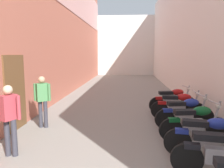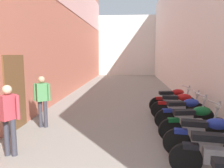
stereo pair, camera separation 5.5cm
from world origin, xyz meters
The scene contains 12 objects.
ground_plane centered at (0.00, 9.57, 0.00)m, with size 39.15×39.15×0.00m, color gray.
building_left centered at (-3.18, 11.53, 4.21)m, with size 0.45×23.15×8.34m.
building_right centered at (3.19, 11.57, 3.64)m, with size 0.45×23.15×7.28m.
building_far_end centered at (0.00, 24.15, 3.15)m, with size 8.98×2.00×6.30m, color silver.
motorcycle_third centered at (2.05, 3.36, 0.50)m, with size 1.84×0.58×1.04m.
motorcycle_fourth centered at (2.05, 4.13, 0.50)m, with size 1.84×0.58×1.04m.
motorcycle_fifth centered at (2.05, 5.11, 0.50)m, with size 1.84×0.58×1.04m.
motorcycle_sixth centered at (2.05, 6.08, 0.50)m, with size 1.83×0.58×1.04m.
motorcycle_seventh centered at (2.05, 6.98, 0.50)m, with size 1.85×0.58×1.04m.
motorcycle_eighth centered at (2.05, 7.92, 0.50)m, with size 1.83×0.58×1.04m.
pedestrian_mid_alley centered at (-2.22, 3.92, 0.92)m, with size 0.52×0.39×1.57m.
pedestrian_further_down centered at (-2.25, 5.82, 0.92)m, with size 0.52×0.37×1.57m.
Camera 2 is at (0.38, -0.45, 2.21)m, focal length 35.01 mm.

